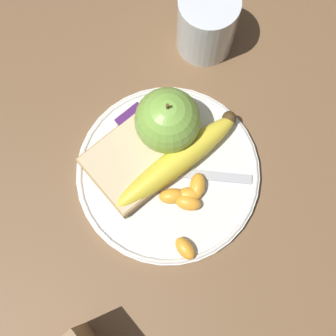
{
  "coord_description": "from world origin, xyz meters",
  "views": [
    {
      "loc": [
        0.1,
        0.11,
        0.6
      ],
      "look_at": [
        0.0,
        0.0,
        0.03
      ],
      "focal_mm": 50.0,
      "sensor_mm": 36.0,
      "label": 1
    }
  ],
  "objects_px": {
    "plate": "(168,173)",
    "juice_glass": "(207,25)",
    "apple": "(168,121)",
    "jam_packet": "(134,122)",
    "fork": "(174,172)",
    "banana": "(177,159)",
    "bread_slice": "(131,164)"
  },
  "relations": [
    {
      "from": "juice_glass",
      "to": "bread_slice",
      "type": "distance_m",
      "value": 0.21
    },
    {
      "from": "fork",
      "to": "jam_packet",
      "type": "height_order",
      "value": "jam_packet"
    },
    {
      "from": "banana",
      "to": "bread_slice",
      "type": "xyz_separation_m",
      "value": [
        0.05,
        -0.03,
        -0.01
      ]
    },
    {
      "from": "juice_glass",
      "to": "fork",
      "type": "distance_m",
      "value": 0.2
    },
    {
      "from": "plate",
      "to": "jam_packet",
      "type": "height_order",
      "value": "jam_packet"
    },
    {
      "from": "banana",
      "to": "fork",
      "type": "distance_m",
      "value": 0.02
    },
    {
      "from": "juice_glass",
      "to": "bread_slice",
      "type": "height_order",
      "value": "juice_glass"
    },
    {
      "from": "bread_slice",
      "to": "banana",
      "type": "bearing_deg",
      "value": 144.09
    },
    {
      "from": "juice_glass",
      "to": "bread_slice",
      "type": "xyz_separation_m",
      "value": [
        0.2,
        0.08,
        -0.02
      ]
    },
    {
      "from": "plate",
      "to": "apple",
      "type": "height_order",
      "value": "apple"
    },
    {
      "from": "plate",
      "to": "juice_glass",
      "type": "height_order",
      "value": "juice_glass"
    },
    {
      "from": "apple",
      "to": "jam_packet",
      "type": "bearing_deg",
      "value": -51.98
    },
    {
      "from": "apple",
      "to": "bread_slice",
      "type": "relative_size",
      "value": 0.91
    },
    {
      "from": "plate",
      "to": "juice_glass",
      "type": "distance_m",
      "value": 0.2
    },
    {
      "from": "banana",
      "to": "fork",
      "type": "height_order",
      "value": "banana"
    },
    {
      "from": "bread_slice",
      "to": "plate",
      "type": "bearing_deg",
      "value": 130.47
    },
    {
      "from": "plate",
      "to": "juice_glass",
      "type": "relative_size",
      "value": 2.47
    },
    {
      "from": "plate",
      "to": "banana",
      "type": "xyz_separation_m",
      "value": [
        -0.02,
        -0.0,
        0.02
      ]
    },
    {
      "from": "banana",
      "to": "jam_packet",
      "type": "distance_m",
      "value": 0.08
    },
    {
      "from": "juice_glass",
      "to": "bread_slice",
      "type": "bearing_deg",
      "value": 21.6
    },
    {
      "from": "juice_glass",
      "to": "banana",
      "type": "height_order",
      "value": "juice_glass"
    },
    {
      "from": "plate",
      "to": "apple",
      "type": "bearing_deg",
      "value": -129.95
    },
    {
      "from": "fork",
      "to": "plate",
      "type": "bearing_deg",
      "value": -1.34
    },
    {
      "from": "banana",
      "to": "fork",
      "type": "xyz_separation_m",
      "value": [
        0.01,
        0.01,
        -0.01
      ]
    },
    {
      "from": "apple",
      "to": "banana",
      "type": "distance_m",
      "value": 0.05
    },
    {
      "from": "plate",
      "to": "banana",
      "type": "relative_size",
      "value": 1.21
    },
    {
      "from": "bread_slice",
      "to": "fork",
      "type": "height_order",
      "value": "bread_slice"
    },
    {
      "from": "banana",
      "to": "jam_packet",
      "type": "height_order",
      "value": "banana"
    },
    {
      "from": "jam_packet",
      "to": "bread_slice",
      "type": "bearing_deg",
      "value": 46.35
    },
    {
      "from": "banana",
      "to": "fork",
      "type": "relative_size",
      "value": 1.46
    },
    {
      "from": "plate",
      "to": "fork",
      "type": "xyz_separation_m",
      "value": [
        -0.01,
        0.01,
        0.01
      ]
    },
    {
      "from": "apple",
      "to": "fork",
      "type": "xyz_separation_m",
      "value": [
        0.03,
        0.05,
        -0.04
      ]
    }
  ]
}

